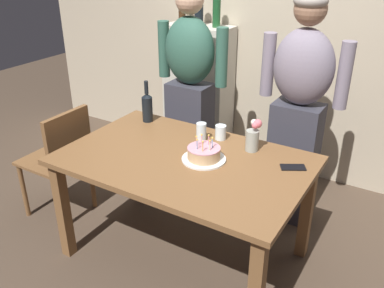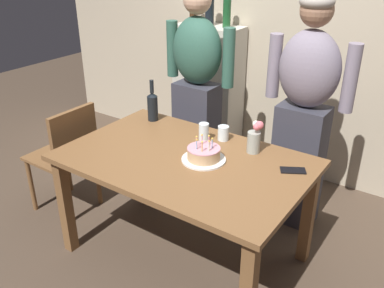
{
  "view_description": "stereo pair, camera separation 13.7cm",
  "coord_description": "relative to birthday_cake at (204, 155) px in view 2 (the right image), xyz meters",
  "views": [
    {
      "loc": [
        1.21,
        -1.89,
        1.93
      ],
      "look_at": [
        0.05,
        0.02,
        0.84
      ],
      "focal_mm": 38.95,
      "sensor_mm": 36.0,
      "label": 1
    },
    {
      "loc": [
        1.32,
        -1.82,
        1.93
      ],
      "look_at": [
        0.05,
        0.02,
        0.84
      ],
      "focal_mm": 38.95,
      "sensor_mm": 36.0,
      "label": 2
    }
  ],
  "objects": [
    {
      "name": "ground_plane",
      "position": [
        -0.12,
        -0.04,
        -0.78
      ],
      "size": [
        10.0,
        10.0,
        0.0
      ],
      "primitive_type": "plane",
      "color": "#47382B"
    },
    {
      "name": "back_wall",
      "position": [
        -0.12,
        1.51,
        0.52
      ],
      "size": [
        5.2,
        0.1,
        2.6
      ],
      "primitive_type": "cube",
      "color": "tan",
      "rests_on": "ground_plane"
    },
    {
      "name": "dining_table",
      "position": [
        -0.12,
        -0.04,
        -0.14
      ],
      "size": [
        1.5,
        0.96,
        0.74
      ],
      "color": "brown",
      "rests_on": "ground_plane"
    },
    {
      "name": "birthday_cake",
      "position": [
        0.0,
        0.0,
        0.0
      ],
      "size": [
        0.27,
        0.27,
        0.15
      ],
      "color": "white",
      "rests_on": "dining_table"
    },
    {
      "name": "water_glass_near",
      "position": [
        -0.16,
        0.24,
        0.02
      ],
      "size": [
        0.07,
        0.07,
        0.12
      ],
      "primitive_type": "cylinder",
      "color": "silver",
      "rests_on": "dining_table"
    },
    {
      "name": "water_glass_far",
      "position": [
        -0.05,
        0.32,
        0.01
      ],
      "size": [
        0.07,
        0.07,
        0.1
      ],
      "primitive_type": "cylinder",
      "color": "silver",
      "rests_on": "dining_table"
    },
    {
      "name": "wine_bottle",
      "position": [
        -0.65,
        0.31,
        0.08
      ],
      "size": [
        0.08,
        0.08,
        0.31
      ],
      "color": "black",
      "rests_on": "dining_table"
    },
    {
      "name": "cell_phone",
      "position": [
        0.49,
        0.19,
        -0.04
      ],
      "size": [
        0.16,
        0.13,
        0.01
      ],
      "primitive_type": "cube",
      "rotation": [
        0.0,
        0.0,
        0.53
      ],
      "color": "black",
      "rests_on": "dining_table"
    },
    {
      "name": "flower_vase",
      "position": [
        0.2,
        0.27,
        0.06
      ],
      "size": [
        0.09,
        0.08,
        0.21
      ],
      "color": "#999E93",
      "rests_on": "dining_table"
    },
    {
      "name": "person_man_bearded",
      "position": [
        -0.56,
        0.76,
        0.09
      ],
      "size": [
        0.61,
        0.27,
        1.66
      ],
      "rotation": [
        0.0,
        0.0,
        3.14
      ],
      "color": "#33333D",
      "rests_on": "ground_plane"
    },
    {
      "name": "person_woman_cardigan",
      "position": [
        0.32,
        0.76,
        0.09
      ],
      "size": [
        0.61,
        0.27,
        1.66
      ],
      "rotation": [
        0.0,
        0.0,
        3.14
      ],
      "color": "#33333D",
      "rests_on": "ground_plane"
    },
    {
      "name": "dining_chair",
      "position": [
        -1.13,
        -0.12,
        -0.26
      ],
      "size": [
        0.42,
        0.42,
        0.87
      ],
      "rotation": [
        0.0,
        0.0,
        -1.57
      ],
      "color": "brown",
      "rests_on": "ground_plane"
    },
    {
      "name": "shelf_cabinet",
      "position": [
        -0.8,
        1.29,
        -0.13
      ],
      "size": [
        0.61,
        0.3,
        1.53
      ],
      "color": "beige",
      "rests_on": "ground_plane"
    }
  ]
}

